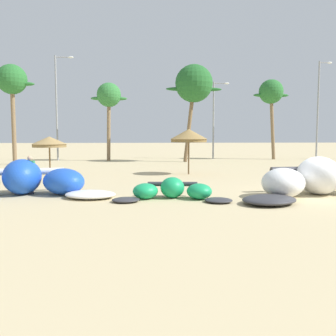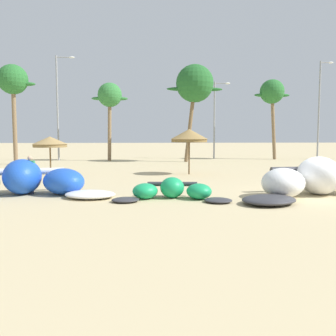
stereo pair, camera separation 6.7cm
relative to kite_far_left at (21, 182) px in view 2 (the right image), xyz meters
name	(u,v)px [view 2 (the right image)]	position (x,y,z in m)	size (l,w,h in m)	color
ground_plane	(316,195)	(12.18, -0.78, -0.57)	(260.00, 260.00, 0.00)	#C6B284
kite_far_left	(21,182)	(0.00, 0.00, 0.00)	(7.97, 4.17, 1.48)	white
kite_left	(172,191)	(6.15, -1.22, -0.25)	(4.72, 2.36, 0.82)	#333338
kite_left_of_center	(325,181)	(12.44, -1.02, 0.04)	(8.58, 4.34, 1.59)	#333338
beach_umbrella_near_van	(50,142)	(-0.98, 8.83, 1.52)	(2.26, 2.26, 2.44)	brown
beach_umbrella_middle	(189,136)	(8.03, 7.88, 1.93)	(2.42, 2.42, 2.92)	brown
person_near_kites	(30,175)	(0.26, 0.48, 0.25)	(0.36, 0.24, 1.62)	#383842
palm_leftmost	(13,82)	(-6.10, 17.36, 6.59)	(3.84, 2.56, 8.65)	#7F6647
palm_left	(110,97)	(1.83, 21.56, 5.83)	(3.62, 2.41, 7.80)	#7F6647
palm_left_of_gap	(195,84)	(10.08, 19.43, 6.84)	(5.39, 3.60, 9.29)	brown
palm_center_left	(272,93)	(18.84, 22.56, 6.44)	(3.84, 2.56, 8.49)	#7F6647
lamppost_west	(59,103)	(-3.39, 22.50, 5.28)	(1.92, 0.24, 10.56)	gray
lamppost_west_center	(216,116)	(13.12, 24.05, 4.15)	(1.79, 0.24, 8.38)	gray
lamppost_east_center	(320,106)	(23.79, 21.86, 5.10)	(1.47, 0.24, 10.31)	gray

